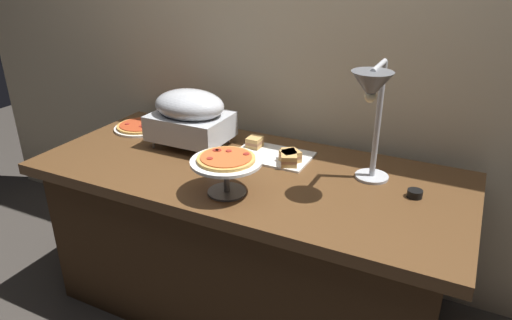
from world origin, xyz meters
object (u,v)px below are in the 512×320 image
heat_lamp (372,98)px  sandwich_platter (277,154)px  pizza_plate_front (140,127)px  sauce_cup_near (415,193)px  chafing_dish (190,115)px  pizza_plate_center (226,164)px

heat_lamp → sandwich_platter: (-0.44, 0.15, -0.37)m
pizza_plate_front → sandwich_platter: (0.82, -0.03, 0.01)m
heat_lamp → sauce_cup_near: heat_lamp is taller
heat_lamp → pizza_plate_front: 1.33m
chafing_dish → sauce_cup_near: 1.09m
chafing_dish → heat_lamp: 0.92m
chafing_dish → heat_lamp: (0.89, -0.12, 0.24)m
sandwich_platter → sauce_cup_near: size_ratio=5.98×
chafing_dish → pizza_plate_front: 0.41m
pizza_plate_center → sandwich_platter: 0.41m
sauce_cup_near → pizza_plate_front: bearing=175.0°
pizza_plate_front → sauce_cup_near: bearing=-5.0°
pizza_plate_front → sandwich_platter: sandwich_platter is taller
pizza_plate_front → sauce_cup_near: (1.45, -0.13, 0.00)m
chafing_dish → pizza_plate_front: size_ratio=1.33×
pizza_plate_center → chafing_dish: bearing=138.7°
chafing_dish → heat_lamp: heat_lamp is taller
sauce_cup_near → pizza_plate_center: bearing=-156.4°
heat_lamp → chafing_dish: bearing=172.4°
heat_lamp → pizza_plate_center: size_ratio=1.80×
heat_lamp → sandwich_platter: heat_lamp is taller
sandwich_platter → sauce_cup_near: (0.63, -0.10, -0.01)m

